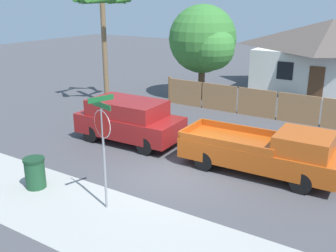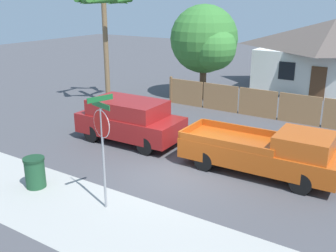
{
  "view_description": "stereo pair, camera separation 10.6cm",
  "coord_description": "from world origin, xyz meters",
  "px_view_note": "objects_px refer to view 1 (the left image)",
  "views": [
    {
      "loc": [
        6.56,
        -10.62,
        5.9
      ],
      "look_at": [
        -0.48,
        0.4,
        1.6
      ],
      "focal_mm": 42.0,
      "sensor_mm": 36.0,
      "label": 1
    },
    {
      "loc": [
        6.65,
        -10.57,
        5.9
      ],
      "look_at": [
        -0.48,
        0.4,
        1.6
      ],
      "focal_mm": 42.0,
      "sensor_mm": 36.0,
      "label": 2
    }
  ],
  "objects_px": {
    "palm_tree": "(103,10)",
    "red_suv": "(129,120)",
    "orange_pickup": "(266,152)",
    "house": "(329,54)",
    "trash_bin": "(35,173)",
    "oak_tree": "(205,41)",
    "stop_sign": "(103,134)"
  },
  "relations": [
    {
      "from": "red_suv",
      "to": "orange_pickup",
      "type": "height_order",
      "value": "red_suv"
    },
    {
      "from": "red_suv",
      "to": "trash_bin",
      "type": "bearing_deg",
      "value": -90.64
    },
    {
      "from": "palm_tree",
      "to": "red_suv",
      "type": "xyz_separation_m",
      "value": [
        4.99,
        -4.29,
        -4.25
      ]
    },
    {
      "from": "oak_tree",
      "to": "palm_tree",
      "type": "bearing_deg",
      "value": -135.96
    },
    {
      "from": "orange_pickup",
      "to": "stop_sign",
      "type": "relative_size",
      "value": 1.63
    },
    {
      "from": "house",
      "to": "palm_tree",
      "type": "bearing_deg",
      "value": -133.2
    },
    {
      "from": "house",
      "to": "trash_bin",
      "type": "height_order",
      "value": "house"
    },
    {
      "from": "orange_pickup",
      "to": "oak_tree",
      "type": "bearing_deg",
      "value": 127.75
    },
    {
      "from": "house",
      "to": "trash_bin",
      "type": "xyz_separation_m",
      "value": [
        -4.84,
        -19.9,
        -1.87
      ]
    },
    {
      "from": "orange_pickup",
      "to": "red_suv",
      "type": "bearing_deg",
      "value": 178.46
    },
    {
      "from": "trash_bin",
      "to": "stop_sign",
      "type": "bearing_deg",
      "value": 5.31
    },
    {
      "from": "stop_sign",
      "to": "house",
      "type": "bearing_deg",
      "value": 99.73
    },
    {
      "from": "stop_sign",
      "to": "red_suv",
      "type": "bearing_deg",
      "value": 136.66
    },
    {
      "from": "house",
      "to": "red_suv",
      "type": "relative_size",
      "value": 2.03
    },
    {
      "from": "oak_tree",
      "to": "red_suv",
      "type": "distance_m",
      "value": 8.72
    },
    {
      "from": "palm_tree",
      "to": "trash_bin",
      "type": "height_order",
      "value": "palm_tree"
    },
    {
      "from": "oak_tree",
      "to": "stop_sign",
      "type": "bearing_deg",
      "value": -74.27
    },
    {
      "from": "palm_tree",
      "to": "stop_sign",
      "type": "bearing_deg",
      "value": -49.1
    },
    {
      "from": "oak_tree",
      "to": "palm_tree",
      "type": "height_order",
      "value": "palm_tree"
    },
    {
      "from": "palm_tree",
      "to": "red_suv",
      "type": "height_order",
      "value": "palm_tree"
    },
    {
      "from": "oak_tree",
      "to": "trash_bin",
      "type": "xyz_separation_m",
      "value": [
        0.91,
        -13.36,
        -2.96
      ]
    },
    {
      "from": "red_suv",
      "to": "stop_sign",
      "type": "distance_m",
      "value": 5.73
    },
    {
      "from": "stop_sign",
      "to": "trash_bin",
      "type": "xyz_separation_m",
      "value": [
        -2.78,
        -0.26,
        -1.79
      ]
    },
    {
      "from": "house",
      "to": "orange_pickup",
      "type": "height_order",
      "value": "house"
    },
    {
      "from": "orange_pickup",
      "to": "trash_bin",
      "type": "bearing_deg",
      "value": -141.1
    },
    {
      "from": "palm_tree",
      "to": "orange_pickup",
      "type": "distance_m",
      "value": 12.59
    },
    {
      "from": "house",
      "to": "oak_tree",
      "type": "relative_size",
      "value": 1.66
    },
    {
      "from": "stop_sign",
      "to": "trash_bin",
      "type": "distance_m",
      "value": 3.31
    },
    {
      "from": "house",
      "to": "stop_sign",
      "type": "relative_size",
      "value": 2.73
    },
    {
      "from": "red_suv",
      "to": "orange_pickup",
      "type": "distance_m",
      "value": 6.0
    },
    {
      "from": "oak_tree",
      "to": "orange_pickup",
      "type": "relative_size",
      "value": 1.01
    },
    {
      "from": "house",
      "to": "oak_tree",
      "type": "height_order",
      "value": "oak_tree"
    }
  ]
}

